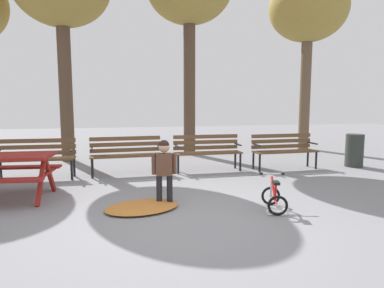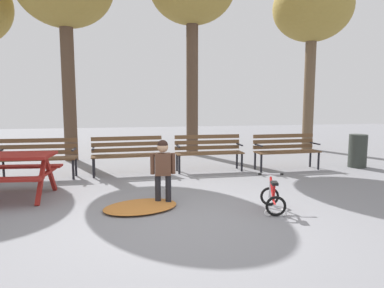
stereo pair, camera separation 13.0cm
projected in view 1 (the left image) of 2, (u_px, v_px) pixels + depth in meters
name	position (u px, v px, depth m)	size (l,w,h in m)	color
ground	(184.00, 223.00, 4.73)	(36.00, 36.00, 0.00)	gray
park_bench_far_left	(36.00, 155.00, 7.35)	(1.61, 0.51, 0.85)	brown
park_bench_left	(126.00, 152.00, 7.82)	(1.62, 0.53, 0.85)	brown
park_bench_right	(207.00, 149.00, 8.24)	(1.60, 0.46, 0.85)	brown
park_bench_far_right	(284.00, 148.00, 8.47)	(1.61, 0.50, 0.85)	brown
child_standing	(164.00, 167.00, 5.48)	(0.40, 0.18, 1.05)	black
kids_bicycle	(274.00, 197.00, 5.24)	(0.47, 0.62, 0.54)	black
leaf_pile	(142.00, 207.00, 5.32)	(1.16, 0.81, 0.07)	#B26B2D
trash_bin	(354.00, 150.00, 8.77)	(0.44, 0.44, 0.83)	#2D332D
tree_right	(308.00, 11.00, 11.51)	(2.60, 2.60, 5.84)	brown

